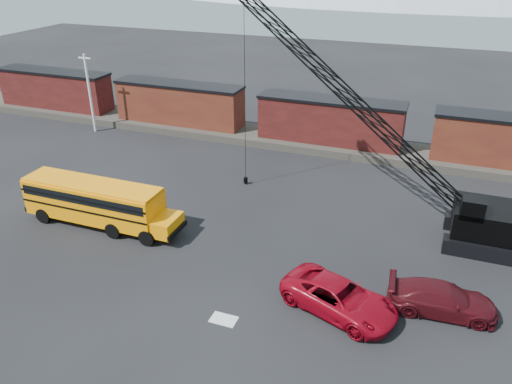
% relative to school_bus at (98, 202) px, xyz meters
% --- Properties ---
extents(ground, '(160.00, 160.00, 0.00)m').
position_rel_school_bus_xyz_m(ground, '(11.58, -2.01, -1.79)').
color(ground, black).
rests_on(ground, ground).
extents(gravel_berm, '(120.00, 5.00, 0.70)m').
position_rel_school_bus_xyz_m(gravel_berm, '(11.58, 19.99, -1.44)').
color(gravel_berm, '#47423B').
rests_on(gravel_berm, ground).
extents(boxcar_west_far, '(13.70, 3.10, 4.17)m').
position_rel_school_bus_xyz_m(boxcar_west_far, '(-20.42, 19.99, 0.97)').
color(boxcar_west_far, '#531817').
rests_on(boxcar_west_far, gravel_berm).
extents(boxcar_west_near, '(13.70, 3.10, 4.17)m').
position_rel_school_bus_xyz_m(boxcar_west_near, '(-4.42, 19.99, 0.97)').
color(boxcar_west_near, '#4A1915').
rests_on(boxcar_west_near, gravel_berm).
extents(boxcar_mid, '(13.70, 3.10, 4.17)m').
position_rel_school_bus_xyz_m(boxcar_mid, '(11.58, 19.99, 0.97)').
color(boxcar_mid, '#531817').
rests_on(boxcar_mid, gravel_berm).
extents(utility_pole, '(1.40, 0.24, 8.00)m').
position_rel_school_bus_xyz_m(utility_pole, '(-12.42, 15.99, 2.36)').
color(utility_pole, silver).
rests_on(utility_pole, ground).
extents(snow_patch, '(1.40, 0.90, 0.02)m').
position_rel_school_bus_xyz_m(snow_patch, '(12.08, -6.01, -1.78)').
color(snow_patch, silver).
rests_on(snow_patch, ground).
extents(school_bus, '(11.65, 2.65, 3.19)m').
position_rel_school_bus_xyz_m(school_bus, '(0.00, 0.00, 0.00)').
color(school_bus, '#FF9005').
rests_on(school_bus, ground).
extents(red_pickup, '(6.98, 4.92, 1.77)m').
position_rel_school_bus_xyz_m(red_pickup, '(17.57, -3.19, -0.91)').
color(red_pickup, maroon).
rests_on(red_pickup, ground).
extents(maroon_suv, '(5.87, 2.77, 1.65)m').
position_rel_school_bus_xyz_m(maroon_suv, '(22.72, -1.30, -0.97)').
color(maroon_suv, '#440C12').
rests_on(maroon_suv, ground).
extents(crawler_crane, '(21.46, 5.63, 15.04)m').
position_rel_school_bus_xyz_m(crawler_crane, '(15.68, 8.23, 6.38)').
color(crawler_crane, black).
rests_on(crawler_crane, ground).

